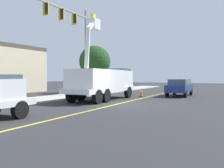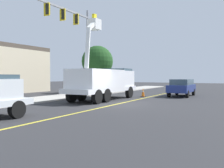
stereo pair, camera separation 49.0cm
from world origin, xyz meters
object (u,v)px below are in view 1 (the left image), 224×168
traffic_cone_mid_front (141,92)px  traffic_signal_mast (74,32)px  utility_bucket_truck (103,81)px  passing_minivan (180,86)px

traffic_cone_mid_front → traffic_signal_mast: bearing=127.1°
utility_bucket_truck → traffic_cone_mid_front: bearing=-19.0°
passing_minivan → traffic_cone_mid_front: passing_minivan is taller
utility_bucket_truck → passing_minivan: (7.19, -4.52, -0.65)m
traffic_cone_mid_front → traffic_signal_mast: traffic_signal_mast is taller
passing_minivan → traffic_signal_mast: size_ratio=0.57×
utility_bucket_truck → traffic_signal_mast: (0.60, 3.61, 4.49)m
utility_bucket_truck → passing_minivan: 8.52m
utility_bucket_truck → traffic_signal_mast: size_ratio=0.97×
passing_minivan → traffic_signal_mast: (-6.59, 8.13, 5.13)m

